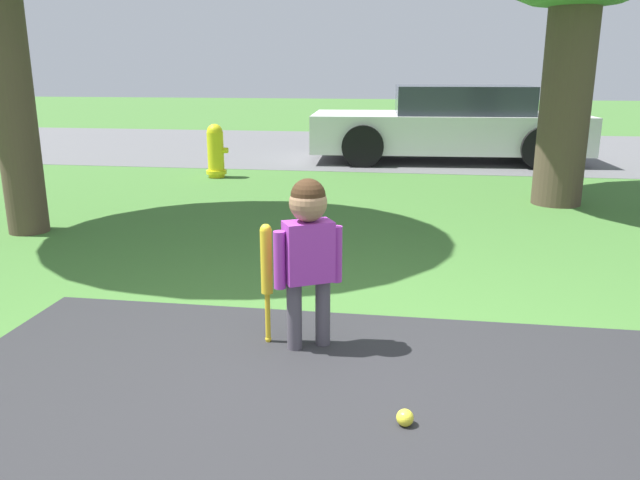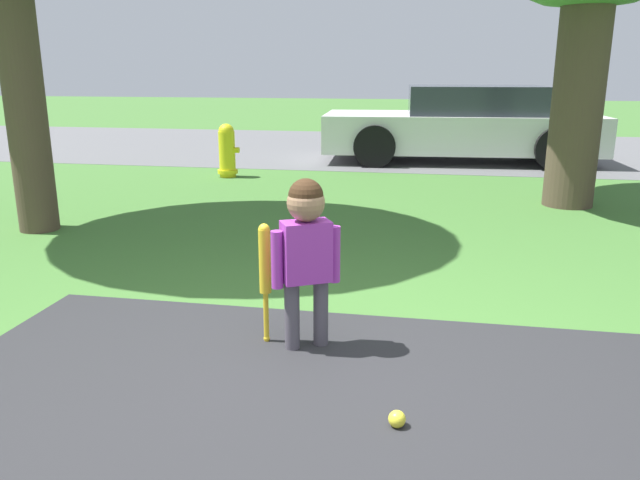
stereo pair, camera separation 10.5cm
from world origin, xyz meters
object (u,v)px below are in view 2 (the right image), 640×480
object	(u,v)px
baseball_bat	(265,266)
sports_ball	(397,419)
fire_hydrant	(227,151)
child	(306,240)
parked_car	(463,125)

from	to	relation	value
baseball_bat	sports_ball	size ratio (longest dim) A/B	9.03
sports_ball	baseball_bat	bearing A→B (deg)	136.35
sports_ball	fire_hydrant	world-z (taller)	fire_hydrant
child	parked_car	size ratio (longest dim) A/B	0.21
sports_ball	fire_hydrant	xyz separation A→B (m)	(-2.77, 5.99, 0.33)
child	baseball_bat	distance (m)	0.29
baseball_bat	sports_ball	xyz separation A→B (m)	(0.77, -0.74, -0.40)
fire_hydrant	child	bearing A→B (deg)	-67.09
child	fire_hydrant	distance (m)	5.73
baseball_bat	parked_car	world-z (taller)	parked_car
baseball_bat	parked_car	xyz separation A→B (m)	(1.29, 7.44, 0.14)
sports_ball	parked_car	world-z (taller)	parked_car
child	baseball_bat	bearing A→B (deg)	145.59
parked_car	fire_hydrant	bearing A→B (deg)	29.91
child	sports_ball	size ratio (longest dim) A/B	12.40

